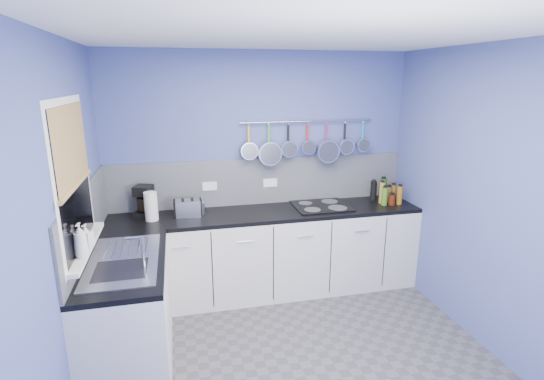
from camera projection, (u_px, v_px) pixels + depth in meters
name	position (u px, v px, depth m)	size (l,w,h in m)	color
floor	(299.00, 363.00, 3.33)	(3.20, 3.00, 0.02)	#47474C
ceiling	(306.00, 32.00, 2.67)	(3.20, 3.00, 0.02)	white
wall_back	(260.00, 172.00, 4.42)	(3.20, 0.02, 2.50)	#455295
wall_front	(419.00, 339.00, 1.58)	(3.20, 0.02, 2.50)	#455295
wall_left	(63.00, 234.00, 2.64)	(0.02, 3.00, 2.50)	#455295
wall_right	(491.00, 201.00, 3.35)	(0.02, 3.00, 2.50)	#455295
backsplash_back	(261.00, 181.00, 4.42)	(3.20, 0.02, 0.50)	gray
backsplash_left	(87.00, 219.00, 3.24)	(0.02, 1.80, 0.50)	gray
cabinet_run_back	(267.00, 254.00, 4.34)	(3.20, 0.60, 0.86)	silver
worktop_back	(267.00, 213.00, 4.22)	(3.20, 0.60, 0.04)	black
cabinet_run_left	(129.00, 316.00, 3.21)	(0.60, 1.20, 0.86)	silver
worktop_left	(124.00, 263.00, 3.09)	(0.60, 1.20, 0.04)	black
window_frame	(73.00, 178.00, 2.85)	(0.01, 1.00, 1.10)	white
window_glass	(74.00, 178.00, 2.85)	(0.01, 0.90, 1.00)	black
bamboo_blind	(71.00, 146.00, 2.80)	(0.01, 0.90, 0.55)	tan
window_sill	(86.00, 247.00, 2.99)	(0.10, 0.98, 0.03)	white
sink_unit	(124.00, 260.00, 3.08)	(0.50, 0.95, 0.01)	silver
mixer_tap	(143.00, 252.00, 2.92)	(0.12, 0.08, 0.26)	silver
socket_left	(210.00, 186.00, 4.29)	(0.15, 0.01, 0.09)	white
socket_right	(270.00, 183.00, 4.44)	(0.15, 0.01, 0.09)	white
pot_rail	(308.00, 121.00, 4.33)	(0.02, 0.02, 1.45)	silver
soap_bottle_a	(80.00, 240.00, 2.76)	(0.09, 0.09, 0.24)	white
soap_bottle_b	(86.00, 236.00, 2.93)	(0.08, 0.08, 0.17)	white
paper_towel	(151.00, 206.00, 3.92)	(0.12, 0.12, 0.28)	white
coffee_maker	(144.00, 201.00, 4.03)	(0.17, 0.19, 0.31)	black
toaster	(188.00, 208.00, 4.06)	(0.25, 0.15, 0.16)	silver
canister	(200.00, 208.00, 4.12)	(0.09, 0.09, 0.12)	silver
hob	(321.00, 206.00, 4.38)	(0.57, 0.51, 0.01)	black
pan_0	(249.00, 141.00, 4.23)	(0.18, 0.08, 0.37)	silver
pan_1	(269.00, 144.00, 4.29)	(0.25, 0.11, 0.44)	silver
pan_2	(288.00, 140.00, 4.32)	(0.18, 0.08, 0.37)	silver
pan_3	(308.00, 138.00, 4.37)	(0.16, 0.09, 0.35)	silver
pan_4	(326.00, 142.00, 4.42)	(0.25, 0.12, 0.44)	silver
pan_5	(345.00, 137.00, 4.46)	(0.17, 0.10, 0.36)	silver
pan_6	(363.00, 136.00, 4.51)	(0.16, 0.07, 0.35)	silver
condiment_0	(390.00, 193.00, 4.65)	(0.07, 0.07, 0.13)	black
condiment_1	(383.00, 189.00, 4.61)	(0.07, 0.07, 0.24)	#265919
condiment_2	(373.00, 191.00, 4.59)	(0.07, 0.07, 0.21)	black
condiment_3	(393.00, 193.00, 4.54)	(0.06, 0.06, 0.19)	brown
condiment_4	(389.00, 194.00, 4.52)	(0.06, 0.06, 0.17)	brown
condiment_5	(382.00, 193.00, 4.48)	(0.06, 0.06, 0.23)	olive
condiment_6	(400.00, 195.00, 4.44)	(0.06, 0.06, 0.20)	#8C5914
condiment_7	(392.00, 200.00, 4.42)	(0.07, 0.07, 0.11)	#4C190C
condiment_8	(385.00, 196.00, 4.41)	(0.06, 0.06, 0.19)	#3F721E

